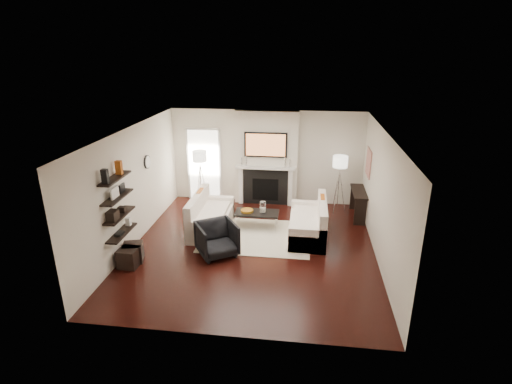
# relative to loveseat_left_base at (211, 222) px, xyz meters

# --- Properties ---
(room_envelope) EXTENTS (6.00, 6.00, 6.00)m
(room_envelope) POSITION_rel_loveseat_left_base_xyz_m (1.16, -0.81, 1.14)
(room_envelope) COLOR black
(room_envelope) RESTS_ON ground
(chimney_breast) EXTENTS (1.80, 0.25, 2.70)m
(chimney_breast) POSITION_rel_loveseat_left_base_xyz_m (1.16, 2.06, 1.14)
(chimney_breast) COLOR silver
(chimney_breast) RESTS_ON floor
(fireplace_surround) EXTENTS (1.30, 0.02, 1.04)m
(fireplace_surround) POSITION_rel_loveseat_left_base_xyz_m (1.16, 1.93, 0.31)
(fireplace_surround) COLOR black
(fireplace_surround) RESTS_ON floor
(firebox) EXTENTS (0.75, 0.02, 0.65)m
(firebox) POSITION_rel_loveseat_left_base_xyz_m (1.16, 1.92, 0.24)
(firebox) COLOR black
(firebox) RESTS_ON floor
(mantel_pilaster_l) EXTENTS (0.12, 0.08, 1.10)m
(mantel_pilaster_l) POSITION_rel_loveseat_left_base_xyz_m (0.44, 1.90, 0.34)
(mantel_pilaster_l) COLOR white
(mantel_pilaster_l) RESTS_ON floor
(mantel_pilaster_r) EXTENTS (0.12, 0.08, 1.10)m
(mantel_pilaster_r) POSITION_rel_loveseat_left_base_xyz_m (1.88, 1.90, 0.34)
(mantel_pilaster_r) COLOR white
(mantel_pilaster_r) RESTS_ON floor
(mantel_shelf) EXTENTS (1.70, 0.18, 0.07)m
(mantel_shelf) POSITION_rel_loveseat_left_base_xyz_m (1.16, 1.88, 0.91)
(mantel_shelf) COLOR white
(mantel_shelf) RESTS_ON chimney_breast
(tv_body) EXTENTS (1.20, 0.06, 0.70)m
(tv_body) POSITION_rel_loveseat_left_base_xyz_m (1.16, 1.90, 1.57)
(tv_body) COLOR black
(tv_body) RESTS_ON chimney_breast
(tv_screen) EXTENTS (1.10, 0.00, 0.62)m
(tv_screen) POSITION_rel_loveseat_left_base_xyz_m (1.16, 1.87, 1.57)
(tv_screen) COLOR #BF723F
(tv_screen) RESTS_ON tv_body
(candlestick_l_tall) EXTENTS (0.04, 0.04, 0.30)m
(candlestick_l_tall) POSITION_rel_loveseat_left_base_xyz_m (0.61, 1.89, 1.09)
(candlestick_l_tall) COLOR silver
(candlestick_l_tall) RESTS_ON mantel_shelf
(candlestick_l_short) EXTENTS (0.04, 0.04, 0.24)m
(candlestick_l_short) POSITION_rel_loveseat_left_base_xyz_m (0.48, 1.89, 1.06)
(candlestick_l_short) COLOR silver
(candlestick_l_short) RESTS_ON mantel_shelf
(candlestick_r_tall) EXTENTS (0.04, 0.04, 0.30)m
(candlestick_r_tall) POSITION_rel_loveseat_left_base_xyz_m (1.71, 1.89, 1.09)
(candlestick_r_tall) COLOR silver
(candlestick_r_tall) RESTS_ON mantel_shelf
(candlestick_r_short) EXTENTS (0.04, 0.04, 0.24)m
(candlestick_r_short) POSITION_rel_loveseat_left_base_xyz_m (1.84, 1.89, 1.06)
(candlestick_r_short) COLOR silver
(candlestick_r_short) RESTS_ON mantel_shelf
(hallway_panel) EXTENTS (0.90, 0.02, 2.10)m
(hallway_panel) POSITION_rel_loveseat_left_base_xyz_m (-0.69, 2.17, 0.84)
(hallway_panel) COLOR white
(hallway_panel) RESTS_ON floor
(door_trim_l) EXTENTS (0.06, 0.06, 2.16)m
(door_trim_l) POSITION_rel_loveseat_left_base_xyz_m (-1.17, 2.15, 0.84)
(door_trim_l) COLOR white
(door_trim_l) RESTS_ON floor
(door_trim_r) EXTENTS (0.06, 0.06, 2.16)m
(door_trim_r) POSITION_rel_loveseat_left_base_xyz_m (-0.21, 2.15, 0.84)
(door_trim_r) COLOR white
(door_trim_r) RESTS_ON floor
(door_trim_top) EXTENTS (1.02, 0.06, 0.06)m
(door_trim_top) POSITION_rel_loveseat_left_base_xyz_m (-0.69, 2.15, 1.92)
(door_trim_top) COLOR white
(door_trim_top) RESTS_ON wall_back
(rug) EXTENTS (2.60, 2.00, 0.01)m
(rug) POSITION_rel_loveseat_left_base_xyz_m (1.16, -0.22, -0.20)
(rug) COLOR beige
(rug) RESTS_ON floor
(loveseat_left_base) EXTENTS (0.85, 1.80, 0.42)m
(loveseat_left_base) POSITION_rel_loveseat_left_base_xyz_m (0.00, 0.00, 0.00)
(loveseat_left_base) COLOR white
(loveseat_left_base) RESTS_ON floor
(loveseat_left_back) EXTENTS (0.18, 1.80, 0.80)m
(loveseat_left_back) POSITION_rel_loveseat_left_base_xyz_m (-0.33, 0.00, 0.32)
(loveseat_left_back) COLOR white
(loveseat_left_back) RESTS_ON floor
(loveseat_left_arm_n) EXTENTS (0.85, 0.18, 0.60)m
(loveseat_left_arm_n) POSITION_rel_loveseat_left_base_xyz_m (0.00, -0.81, 0.09)
(loveseat_left_arm_n) COLOR white
(loveseat_left_arm_n) RESTS_ON floor
(loveseat_left_arm_s) EXTENTS (0.85, 0.18, 0.60)m
(loveseat_left_arm_s) POSITION_rel_loveseat_left_base_xyz_m (0.00, 0.81, 0.09)
(loveseat_left_arm_s) COLOR white
(loveseat_left_arm_s) RESTS_ON floor
(loveseat_left_cushion) EXTENTS (0.63, 1.44, 0.10)m
(loveseat_left_cushion) POSITION_rel_loveseat_left_base_xyz_m (0.05, -0.00, 0.26)
(loveseat_left_cushion) COLOR white
(loveseat_left_cushion) RESTS_ON loveseat_left_base
(pillow_left_orange) EXTENTS (0.10, 0.42, 0.42)m
(pillow_left_orange) POSITION_rel_loveseat_left_base_xyz_m (-0.33, 0.30, 0.52)
(pillow_left_orange) COLOR #A64F14
(pillow_left_orange) RESTS_ON loveseat_left_cushion
(pillow_left_charcoal) EXTENTS (0.10, 0.40, 0.40)m
(pillow_left_charcoal) POSITION_rel_loveseat_left_base_xyz_m (-0.33, -0.30, 0.51)
(pillow_left_charcoal) COLOR black
(pillow_left_charcoal) RESTS_ON loveseat_left_cushion
(loveseat_right_base) EXTENTS (0.85, 1.80, 0.42)m
(loveseat_right_base) POSITION_rel_loveseat_left_base_xyz_m (2.39, -0.05, 0.00)
(loveseat_right_base) COLOR white
(loveseat_right_base) RESTS_ON floor
(loveseat_right_back) EXTENTS (0.18, 1.80, 0.80)m
(loveseat_right_back) POSITION_rel_loveseat_left_base_xyz_m (2.73, -0.05, 0.32)
(loveseat_right_back) COLOR white
(loveseat_right_back) RESTS_ON floor
(loveseat_right_arm_n) EXTENTS (0.85, 0.18, 0.60)m
(loveseat_right_arm_n) POSITION_rel_loveseat_left_base_xyz_m (2.39, -0.86, 0.09)
(loveseat_right_arm_n) COLOR white
(loveseat_right_arm_n) RESTS_ON floor
(loveseat_right_arm_s) EXTENTS (0.85, 0.18, 0.60)m
(loveseat_right_arm_s) POSITION_rel_loveseat_left_base_xyz_m (2.39, 0.76, 0.09)
(loveseat_right_arm_s) COLOR white
(loveseat_right_arm_s) RESTS_ON floor
(loveseat_right_cushion) EXTENTS (0.63, 1.44, 0.10)m
(loveseat_right_cushion) POSITION_rel_loveseat_left_base_xyz_m (2.34, -0.05, 0.26)
(loveseat_right_cushion) COLOR white
(loveseat_right_cushion) RESTS_ON loveseat_right_base
(pillow_right_orange) EXTENTS (0.10, 0.42, 0.42)m
(pillow_right_orange) POSITION_rel_loveseat_left_base_xyz_m (2.73, 0.25, 0.52)
(pillow_right_orange) COLOR #A64F14
(pillow_right_orange) RESTS_ON loveseat_right_cushion
(pillow_right_charcoal) EXTENTS (0.10, 0.40, 0.40)m
(pillow_right_charcoal) POSITION_rel_loveseat_left_base_xyz_m (2.73, -0.35, 0.51)
(pillow_right_charcoal) COLOR black
(pillow_right_charcoal) RESTS_ON loveseat_right_cushion
(coffee_table) EXTENTS (1.10, 0.55, 0.04)m
(coffee_table) POSITION_rel_loveseat_left_base_xyz_m (1.11, 0.30, 0.19)
(coffee_table) COLOR black
(coffee_table) RESTS_ON floor
(coffee_leg_nw) EXTENTS (0.02, 0.02, 0.38)m
(coffee_leg_nw) POSITION_rel_loveseat_left_base_xyz_m (0.61, 0.08, -0.02)
(coffee_leg_nw) COLOR silver
(coffee_leg_nw) RESTS_ON floor
(coffee_leg_ne) EXTENTS (0.02, 0.02, 0.38)m
(coffee_leg_ne) POSITION_rel_loveseat_left_base_xyz_m (1.61, 0.08, -0.02)
(coffee_leg_ne) COLOR silver
(coffee_leg_ne) RESTS_ON floor
(coffee_leg_sw) EXTENTS (0.02, 0.02, 0.38)m
(coffee_leg_sw) POSITION_rel_loveseat_left_base_xyz_m (0.61, 0.52, -0.02)
(coffee_leg_sw) COLOR silver
(coffee_leg_sw) RESTS_ON floor
(coffee_leg_se) EXTENTS (0.02, 0.02, 0.38)m
(coffee_leg_se) POSITION_rel_loveseat_left_base_xyz_m (1.61, 0.52, -0.02)
(coffee_leg_se) COLOR silver
(coffee_leg_se) RESTS_ON floor
(hurricane_glass) EXTENTS (0.16, 0.16, 0.29)m
(hurricane_glass) POSITION_rel_loveseat_left_base_xyz_m (1.26, 0.30, 0.35)
(hurricane_glass) COLOR white
(hurricane_glass) RESTS_ON coffee_table
(hurricane_candle) EXTENTS (0.09, 0.09, 0.14)m
(hurricane_candle) POSITION_rel_loveseat_left_base_xyz_m (1.26, 0.30, 0.29)
(hurricane_candle) COLOR white
(hurricane_candle) RESTS_ON coffee_table
(copper_bowl) EXTENTS (0.32, 0.32, 0.05)m
(copper_bowl) POSITION_rel_loveseat_left_base_xyz_m (0.86, 0.30, 0.24)
(copper_bowl) COLOR orange
(copper_bowl) RESTS_ON coffee_table
(armchair) EXTENTS (1.08, 1.06, 0.82)m
(armchair) POSITION_rel_loveseat_left_base_xyz_m (0.42, -1.21, 0.20)
(armchair) COLOR black
(armchair) RESTS_ON floor
(lamp_left_post) EXTENTS (0.02, 0.02, 1.20)m
(lamp_left_post) POSITION_rel_loveseat_left_base_xyz_m (-0.69, 1.69, 0.39)
(lamp_left_post) COLOR silver
(lamp_left_post) RESTS_ON floor
(lamp_left_shade) EXTENTS (0.40, 0.40, 0.30)m
(lamp_left_shade) POSITION_rel_loveseat_left_base_xyz_m (-0.69, 1.69, 1.24)
(lamp_left_shade) COLOR white
(lamp_left_shade) RESTS_ON lamp_left_post
(lamp_left_leg_a) EXTENTS (0.25, 0.02, 1.23)m
(lamp_left_leg_a) POSITION_rel_loveseat_left_base_xyz_m (-0.58, 1.69, 0.39)
(lamp_left_leg_a) COLOR silver
(lamp_left_leg_a) RESTS_ON floor
(lamp_left_leg_b) EXTENTS (0.14, 0.22, 1.23)m
(lamp_left_leg_b) POSITION_rel_loveseat_left_base_xyz_m (-0.75, 1.79, 0.39)
(lamp_left_leg_b) COLOR silver
(lamp_left_leg_b) RESTS_ON floor
(lamp_left_leg_c) EXTENTS (0.14, 0.22, 1.23)m
(lamp_left_leg_c) POSITION_rel_loveseat_left_base_xyz_m (-0.75, 1.60, 0.39)
(lamp_left_leg_c) COLOR silver
(lamp_left_leg_c) RESTS_ON floor
(lamp_right_post) EXTENTS (0.02, 0.02, 1.20)m
(lamp_right_post) POSITION_rel_loveseat_left_base_xyz_m (3.21, 1.61, 0.39)
(lamp_right_post) COLOR silver
(lamp_right_post) RESTS_ON floor
(lamp_right_shade) EXTENTS (0.40, 0.40, 0.30)m
(lamp_right_shade) POSITION_rel_loveseat_left_base_xyz_m (3.21, 1.61, 1.24)
(lamp_right_shade) COLOR white
(lamp_right_shade) RESTS_ON lamp_right_post
(lamp_right_leg_a) EXTENTS (0.25, 0.02, 1.23)m
(lamp_right_leg_a) POSITION_rel_loveseat_left_base_xyz_m (3.32, 1.61, 0.39)
(lamp_right_leg_a) COLOR silver
(lamp_right_leg_a) RESTS_ON floor
(lamp_right_leg_b) EXTENTS (0.14, 0.22, 1.23)m
(lamp_right_leg_b) POSITION_rel_loveseat_left_base_xyz_m (3.15, 1.71, 0.39)
(lamp_right_leg_b) COLOR silver
(lamp_right_leg_b) RESTS_ON floor
(lamp_right_leg_c) EXTENTS (0.14, 0.22, 1.23)m
(lamp_right_leg_c) POSITION_rel_loveseat_left_base_xyz_m (3.15, 1.52, 0.39)
(lamp_right_leg_c) COLOR silver
(lamp_right_leg_c) RESTS_ON floor
(console_top) EXTENTS (0.35, 1.20, 0.04)m
(console_top) POSITION_rel_loveseat_left_base_xyz_m (3.73, 1.31, 0.52)
(console_top) COLOR black
(console_top) RESTS_ON floor
(console_leg_n) EXTENTS (0.30, 0.04, 0.71)m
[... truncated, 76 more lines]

